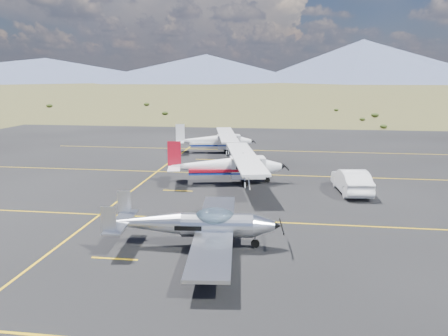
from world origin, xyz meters
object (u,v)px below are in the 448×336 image
(aircraft_cessna, at_px, (227,165))
(sedan, at_px, (351,181))
(aircraft_plain, at_px, (215,140))
(aircraft_low_wing, at_px, (198,225))

(aircraft_cessna, height_order, sedan, aircraft_cessna)
(aircraft_plain, bearing_deg, sedan, -62.11)
(sedan, bearing_deg, aircraft_plain, -57.45)
(aircraft_plain, height_order, sedan, aircraft_plain)
(aircraft_plain, relative_size, sedan, 2.36)
(aircraft_plain, bearing_deg, aircraft_cessna, -88.30)
(aircraft_cessna, relative_size, aircraft_plain, 1.07)
(aircraft_low_wing, relative_size, aircraft_cessna, 0.84)
(sedan, bearing_deg, aircraft_low_wing, 45.76)
(aircraft_low_wing, xyz_separation_m, aircraft_plain, (-2.96, 23.99, 0.20))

